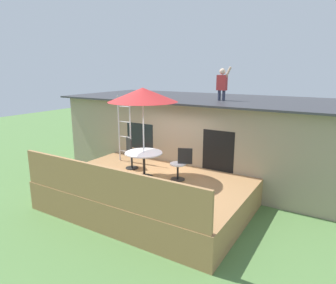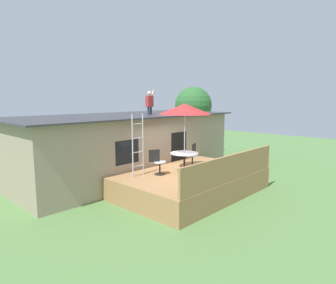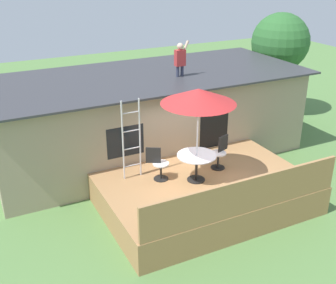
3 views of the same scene
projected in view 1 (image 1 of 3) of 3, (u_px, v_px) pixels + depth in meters
ground_plane at (152, 204)px, 8.70m from camera, size 40.00×40.00×0.00m
house at (205, 135)px, 11.36m from camera, size 10.50×4.50×2.80m
deck at (152, 191)px, 8.61m from camera, size 5.46×3.94×0.80m
deck_railing at (103, 185)px, 6.81m from camera, size 5.36×0.08×0.90m
patio_table at (144, 158)px, 8.46m from camera, size 1.04×1.04×0.74m
patio_umbrella at (143, 95)px, 8.04m from camera, size 1.90×1.90×2.54m
step_ladder at (125, 129)px, 9.84m from camera, size 0.52×0.04×2.20m
person_figure at (222, 82)px, 9.92m from camera, size 0.47×0.20×1.11m
patio_chair_left at (131, 154)px, 9.35m from camera, size 0.58×0.44×0.92m
patio_chair_right at (180, 164)px, 8.30m from camera, size 0.60×0.44×0.92m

